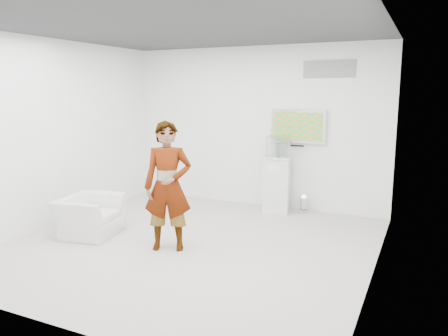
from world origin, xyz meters
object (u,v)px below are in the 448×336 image
Objects in this scene: armchair at (90,216)px; pedestal at (277,184)px; tv at (298,126)px; floor_uplight at (304,204)px; person at (168,186)px.

armchair is 3.28m from pedestal.
pedestal is at bearing -134.82° from tv.
tv is 1.41m from floor_uplight.
pedestal is at bearing -163.60° from floor_uplight.
person is 5.71× the size of floor_uplight.
pedestal is 3.28× the size of floor_uplight.
armchair is at bearing -131.99° from tv.
tv reaches higher than armchair.
armchair is (-2.47, -2.74, -1.26)m from tv.
tv reaches higher than pedestal.
floor_uplight is at bearing 16.40° from pedestal.
armchair reaches higher than floor_uplight.
floor_uplight is (2.65, 2.59, -0.14)m from armchair.
tv is at bearing -51.92° from armchair.
floor_uplight is at bearing 40.56° from person.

